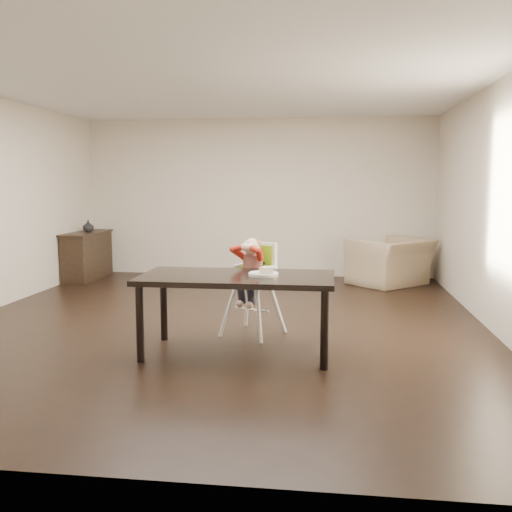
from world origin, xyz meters
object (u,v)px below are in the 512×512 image
Objects in this scene: dining_table at (237,284)px; sideboard at (87,255)px; high_chair at (254,267)px; armchair at (390,254)px.

sideboard reaches higher than dining_table.
dining_table is 1.75× the size of high_chair.
armchair is at bearing 1.15° from sideboard.
armchair is 4.98m from sideboard.
dining_table is 4.99m from sideboard.
high_chair is 4.51m from sideboard.
sideboard is at bearing 160.12° from high_chair.
armchair reaches higher than dining_table.
armchair is (1.81, 3.94, -0.18)m from dining_table.
high_chair is at bearing 84.92° from dining_table.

